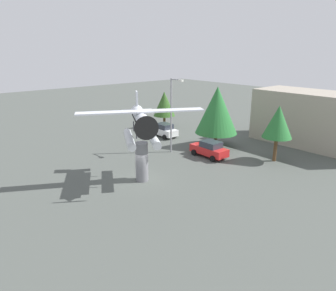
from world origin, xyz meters
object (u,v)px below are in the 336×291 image
object	(u,v)px
car_mid_red	(209,149)
tree_east	(217,110)
floatplane_monument	(141,124)
streetlight_primary	(172,111)
car_near_white	(164,130)
tree_west	(164,104)
display_pedestal	(142,162)
tree_center_back	(278,122)
storefront_building	(318,120)

from	to	relation	value
car_mid_red	tree_east	size ratio (longest dim) A/B	0.59
floatplane_monument	streetlight_primary	world-z (taller)	streetlight_primary
car_near_white	tree_west	size ratio (longest dim) A/B	0.80
display_pedestal	tree_west	xyz separation A→B (m)	(-13.61, 13.95, 1.76)
display_pedestal	tree_center_back	world-z (taller)	tree_center_back
display_pedestal	streetlight_primary	size ratio (longest dim) A/B	0.43
tree_east	floatplane_monument	bearing A→B (deg)	-78.27
storefront_building	streetlight_primary	bearing A→B (deg)	-121.67
storefront_building	tree_east	xyz separation A→B (m)	(-7.48, -9.44, 1.21)
display_pedestal	tree_center_back	xyz separation A→B (m)	(4.83, 13.35, 2.38)
streetlight_primary	storefront_building	world-z (taller)	streetlight_primary
storefront_building	tree_east	world-z (taller)	tree_east
display_pedestal	storefront_building	xyz separation A→B (m)	(4.97, 22.00, 1.42)
floatplane_monument	streetlight_primary	size ratio (longest dim) A/B	1.18
display_pedestal	tree_east	distance (m)	13.07
tree_east	tree_center_back	world-z (taller)	tree_east
display_pedestal	car_mid_red	world-z (taller)	display_pedestal
display_pedestal	storefront_building	distance (m)	22.60
tree_west	streetlight_primary	bearing A→B (deg)	-35.63
floatplane_monument	streetlight_primary	distance (m)	8.43
streetlight_primary	tree_west	world-z (taller)	streetlight_primary
car_near_white	tree_west	distance (m)	5.55
tree_west	tree_east	distance (m)	11.23
tree_west	car_mid_red	bearing A→B (deg)	-19.78
floatplane_monument	car_mid_red	bearing A→B (deg)	122.60
car_near_white	car_mid_red	bearing A→B (deg)	170.91
floatplane_monument	tree_west	world-z (taller)	floatplane_monument
floatplane_monument	car_mid_red	distance (m)	10.23
display_pedestal	tree_east	size ratio (longest dim) A/B	0.49
storefront_building	tree_center_back	bearing A→B (deg)	-90.94
tree_east	tree_center_back	distance (m)	7.39
display_pedestal	car_mid_red	bearing A→B (deg)	92.72
streetlight_primary	car_mid_red	bearing A→B (deg)	28.56
car_near_white	streetlight_primary	xyz separation A→B (m)	(5.77, -3.55, 3.84)
display_pedestal	storefront_building	world-z (taller)	storefront_building
streetlight_primary	storefront_building	distance (m)	17.48
streetlight_primary	tree_west	xyz separation A→B (m)	(-9.45, 6.77, -1.22)
floatplane_monument	tree_east	size ratio (longest dim) A/B	1.36
storefront_building	car_near_white	bearing A→B (deg)	-142.93
floatplane_monument	tree_east	bearing A→B (deg)	130.92
car_near_white	tree_center_back	size ratio (longest dim) A/B	0.72
tree_center_back	car_mid_red	bearing A→B (deg)	-141.83
floatplane_monument	tree_center_back	size ratio (longest dim) A/B	1.66
car_mid_red	tree_center_back	world-z (taller)	tree_center_back
floatplane_monument	tree_east	distance (m)	12.91
car_near_white	storefront_building	bearing A→B (deg)	-142.93
streetlight_primary	storefront_building	xyz separation A→B (m)	(9.14, 14.82, -1.56)
tree_west	tree_center_back	size ratio (longest dim) A/B	0.91
tree_center_back	floatplane_monument	bearing A→B (deg)	-109.37
display_pedestal	car_near_white	world-z (taller)	display_pedestal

